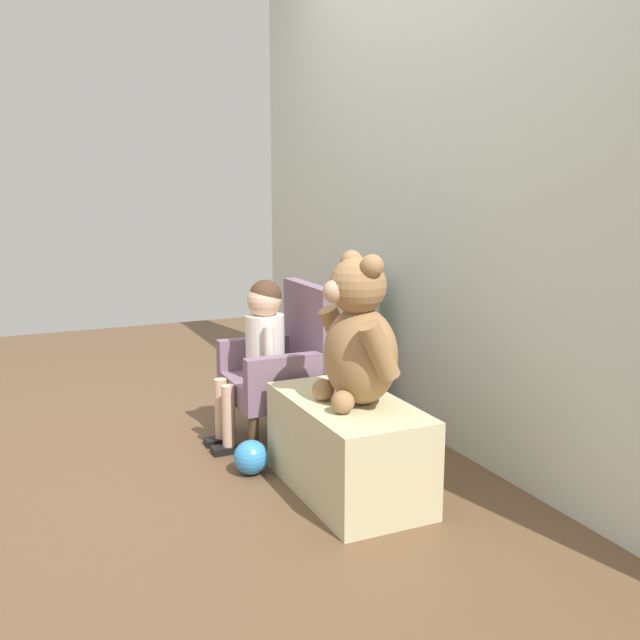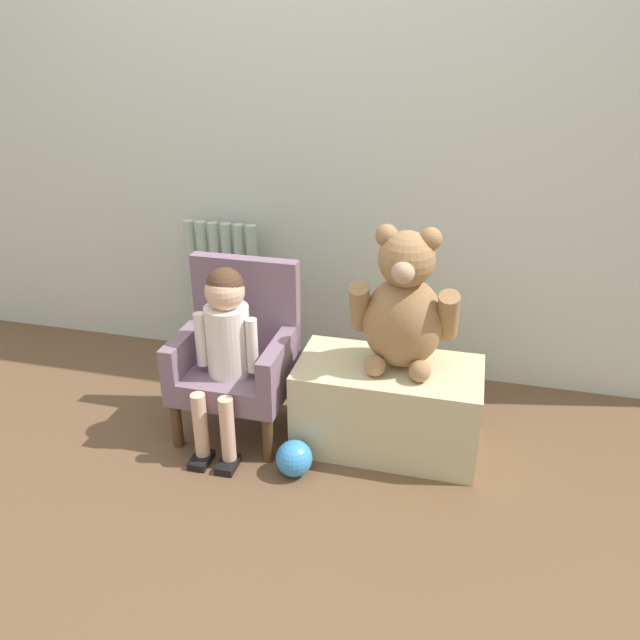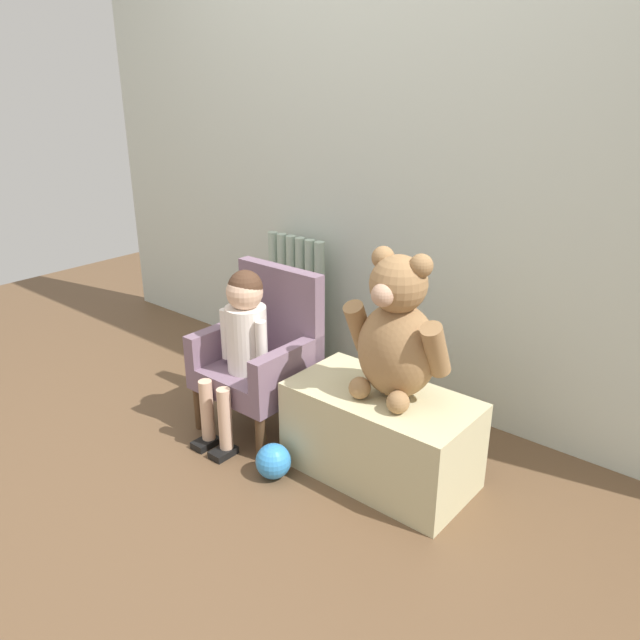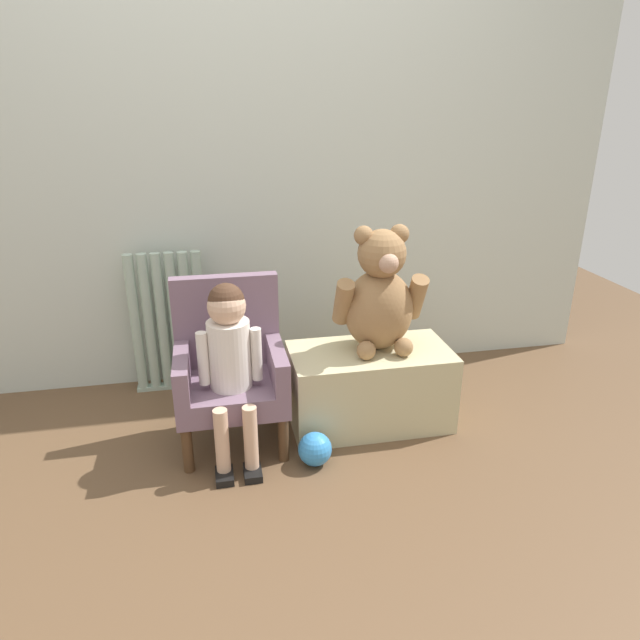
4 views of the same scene
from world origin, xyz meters
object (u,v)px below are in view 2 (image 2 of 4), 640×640
at_px(child_armchair, 238,352).
at_px(child_figure, 225,334).
at_px(toy_ball, 294,458).
at_px(radiator, 224,294).
at_px(large_teddy_bear, 404,307).
at_px(low_bench, 387,406).

relative_size(child_armchair, child_figure, 0.96).
distance_m(child_figure, toy_ball, 0.54).
bearing_deg(toy_ball, radiator, 126.50).
bearing_deg(child_armchair, radiator, 117.63).
relative_size(child_figure, toy_ball, 5.30).
xyz_separation_m(large_teddy_bear, toy_ball, (-0.34, -0.30, -0.53)).
bearing_deg(large_teddy_bear, radiator, 152.18).
bearing_deg(low_bench, child_figure, -168.80).
xyz_separation_m(radiator, child_armchair, (0.27, -0.52, -0.01)).
relative_size(radiator, child_figure, 0.97).
bearing_deg(child_figure, child_armchair, 90.00).
bearing_deg(radiator, toy_ball, -53.50).
distance_m(radiator, child_armchair, 0.58).
bearing_deg(radiator, child_armchair, -62.37).
bearing_deg(low_bench, toy_ball, -137.70).
bearing_deg(child_armchair, child_figure, -90.00).
distance_m(child_armchair, child_figure, 0.18).
relative_size(child_armchair, low_bench, 0.99).
bearing_deg(child_figure, radiator, 113.23).
height_order(child_figure, low_bench, child_figure).
height_order(low_bench, toy_ball, low_bench).
relative_size(child_armchair, large_teddy_bear, 1.28).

